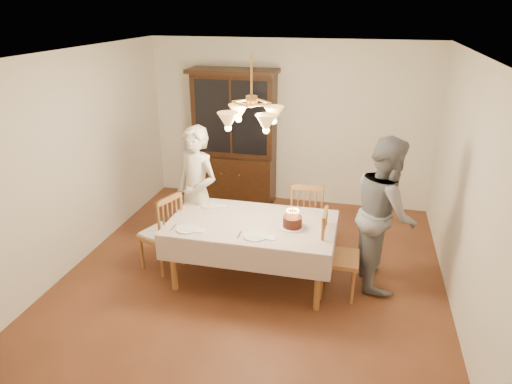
% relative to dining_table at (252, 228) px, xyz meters
% --- Properties ---
extents(ground, '(5.00, 5.00, 0.00)m').
position_rel_dining_table_xyz_m(ground, '(0.00, 0.00, -0.68)').
color(ground, '#5B2C1A').
rests_on(ground, ground).
extents(room_shell, '(5.00, 5.00, 5.00)m').
position_rel_dining_table_xyz_m(room_shell, '(0.00, 0.00, 0.90)').
color(room_shell, white).
rests_on(room_shell, ground).
extents(dining_table, '(1.90, 1.10, 0.76)m').
position_rel_dining_table_xyz_m(dining_table, '(0.00, 0.00, 0.00)').
color(dining_table, brown).
rests_on(dining_table, ground).
extents(china_hutch, '(1.38, 0.54, 2.16)m').
position_rel_dining_table_xyz_m(china_hutch, '(-0.84, 2.25, 0.36)').
color(china_hutch, black).
rests_on(china_hutch, ground).
extents(chair_far_side, '(0.46, 0.44, 1.00)m').
position_rel_dining_table_xyz_m(chair_far_side, '(0.54, 0.84, -0.24)').
color(chair_far_side, brown).
rests_on(chair_far_side, ground).
extents(chair_left_end, '(0.55, 0.56, 1.00)m').
position_rel_dining_table_xyz_m(chair_left_end, '(-1.15, 0.01, -0.23)').
color(chair_left_end, brown).
rests_on(chair_left_end, ground).
extents(chair_right_end, '(0.42, 0.44, 1.00)m').
position_rel_dining_table_xyz_m(chair_right_end, '(1.01, -0.05, -0.24)').
color(chair_right_end, brown).
rests_on(chair_right_end, ground).
extents(elderly_woman, '(0.74, 0.63, 1.73)m').
position_rel_dining_table_xyz_m(elderly_woman, '(-0.81, 0.42, 0.18)').
color(elderly_woman, beige).
rests_on(elderly_woman, ground).
extents(adult_in_grey, '(0.81, 0.97, 1.77)m').
position_rel_dining_table_xyz_m(adult_in_grey, '(1.47, 0.33, 0.20)').
color(adult_in_grey, slate).
rests_on(adult_in_grey, ground).
extents(birthday_cake, '(0.30, 0.30, 0.21)m').
position_rel_dining_table_xyz_m(birthday_cake, '(0.47, -0.03, 0.14)').
color(birthday_cake, white).
rests_on(birthday_cake, dining_table).
extents(place_setting_near_left, '(0.39, 0.24, 0.02)m').
position_rel_dining_table_xyz_m(place_setting_near_left, '(-0.65, -0.35, 0.08)').
color(place_setting_near_left, white).
rests_on(place_setting_near_left, dining_table).
extents(place_setting_near_right, '(0.41, 0.26, 0.02)m').
position_rel_dining_table_xyz_m(place_setting_near_right, '(0.13, -0.33, 0.08)').
color(place_setting_near_right, white).
rests_on(place_setting_near_right, dining_table).
extents(place_setting_far_left, '(0.38, 0.24, 0.02)m').
position_rel_dining_table_xyz_m(place_setting_far_left, '(-0.61, 0.34, 0.08)').
color(place_setting_far_left, white).
rests_on(place_setting_far_left, dining_table).
extents(chandelier, '(0.62, 0.62, 0.73)m').
position_rel_dining_table_xyz_m(chandelier, '(-0.00, -0.00, 1.29)').
color(chandelier, '#BF8C3F').
rests_on(chandelier, ground).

